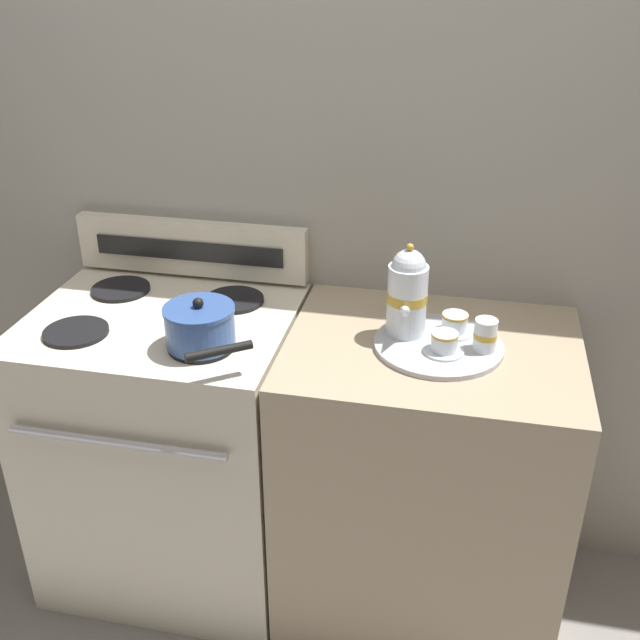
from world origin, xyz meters
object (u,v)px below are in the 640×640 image
teacup_left (444,343)px  serving_tray (438,345)px  teacup_right (455,323)px  creamer_jug (485,335)px  stove (173,447)px  teapot (407,292)px  saucepan (200,326)px

teacup_left → serving_tray: bearing=108.8°
serving_tray → teacup_right: teacup_right is taller
teacup_left → creamer_jug: bearing=18.4°
teacup_left → creamer_jug: size_ratio=1.23×
serving_tray → teacup_right: size_ratio=3.20×
stove → teapot: bearing=2.4°
saucepan → creamer_jug: saucepan is taller
serving_tray → creamer_jug: bearing=-6.0°
teacup_right → saucepan: bearing=-162.8°
serving_tray → stove: bearing=179.3°
teacup_right → teacup_left: bearing=-100.5°
stove → teacup_right: size_ratio=8.72×
stove → teacup_right: 0.94m
serving_tray → teapot: (-0.09, 0.04, 0.12)m
teacup_left → teacup_right: size_ratio=1.00×
stove → teacup_left: (0.79, -0.05, 0.48)m
saucepan → teacup_right: 0.66m
saucepan → creamer_jug: size_ratio=3.37×
teapot → serving_tray: bearing=-22.4°
teacup_right → serving_tray: bearing=-118.9°
teacup_left → creamer_jug: 0.10m
saucepan → serving_tray: bearing=12.4°
teapot → teacup_left: bearing=-37.8°
creamer_jug → teacup_left: bearing=-161.6°
stove → serving_tray: serving_tray is taller
serving_tray → teapot: 0.16m
teapot → teacup_left: 0.16m
stove → teacup_left: bearing=-3.9°
saucepan → teacup_left: 0.61m
teacup_left → stove: bearing=176.1°
teacup_right → stove: bearing=-176.1°
teapot → teacup_left: size_ratio=2.41×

